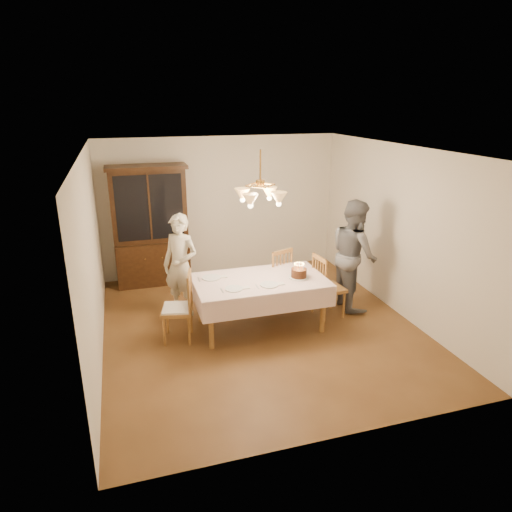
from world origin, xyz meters
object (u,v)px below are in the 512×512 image
object	(u,v)px
birthday_cake	(299,273)
dining_table	(260,284)
chair_far_side	(275,280)
china_hutch	(151,228)
elderly_woman	(181,266)

from	to	relation	value
birthday_cake	dining_table	bearing A→B (deg)	169.99
dining_table	birthday_cake	world-z (taller)	birthday_cake
chair_far_side	birthday_cake	distance (m)	0.85
china_hutch	dining_table	bearing A→B (deg)	-58.94
elderly_woman	birthday_cake	bearing A→B (deg)	13.03
chair_far_side	china_hutch	bearing A→B (deg)	138.66
china_hutch	birthday_cake	size ratio (longest dim) A/B	7.20
elderly_woman	birthday_cake	world-z (taller)	elderly_woman
dining_table	birthday_cake	bearing A→B (deg)	-10.01
birthday_cake	china_hutch	bearing A→B (deg)	129.22
china_hutch	chair_far_side	world-z (taller)	china_hutch
chair_far_side	elderly_woman	xyz separation A→B (m)	(-1.50, 0.10, 0.37)
birthday_cake	elderly_woman	bearing A→B (deg)	151.90
chair_far_side	birthday_cake	xyz separation A→B (m)	(0.10, -0.76, 0.38)
china_hutch	elderly_woman	xyz separation A→B (m)	(0.32, -1.50, -0.23)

